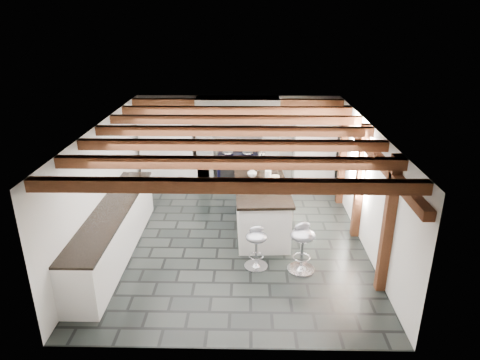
{
  "coord_description": "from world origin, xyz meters",
  "views": [
    {
      "loc": [
        0.25,
        -7.5,
        4.23
      ],
      "look_at": [
        0.1,
        0.4,
        1.1
      ],
      "focal_mm": 32.0,
      "sensor_mm": 36.0,
      "label": 1
    }
  ],
  "objects_px": {
    "bar_stool_near": "(302,242)",
    "bar_stool_far": "(256,243)",
    "range_cooker": "(238,170)",
    "kitchen_island": "(261,208)"
  },
  "relations": [
    {
      "from": "range_cooker",
      "to": "bar_stool_near",
      "type": "distance_m",
      "value": 3.95
    },
    {
      "from": "range_cooker",
      "to": "bar_stool_far",
      "type": "bearing_deg",
      "value": -83.66
    },
    {
      "from": "bar_stool_near",
      "to": "bar_stool_far",
      "type": "height_order",
      "value": "bar_stool_near"
    },
    {
      "from": "range_cooker",
      "to": "bar_stool_near",
      "type": "height_order",
      "value": "range_cooker"
    },
    {
      "from": "range_cooker",
      "to": "bar_stool_near",
      "type": "bearing_deg",
      "value": -72.45
    },
    {
      "from": "bar_stool_far",
      "to": "kitchen_island",
      "type": "bearing_deg",
      "value": 71.06
    },
    {
      "from": "bar_stool_near",
      "to": "range_cooker",
      "type": "bearing_deg",
      "value": 84.6
    },
    {
      "from": "bar_stool_near",
      "to": "bar_stool_far",
      "type": "xyz_separation_m",
      "value": [
        -0.78,
        0.09,
        -0.07
      ]
    },
    {
      "from": "kitchen_island",
      "to": "bar_stool_near",
      "type": "distance_m",
      "value": 1.57
    },
    {
      "from": "range_cooker",
      "to": "bar_stool_near",
      "type": "xyz_separation_m",
      "value": [
        1.19,
        -3.76,
        0.08
      ]
    }
  ]
}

